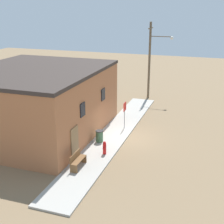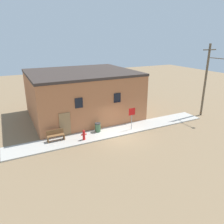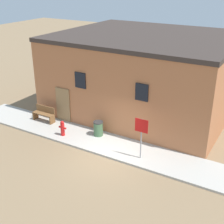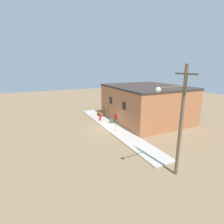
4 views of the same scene
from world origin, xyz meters
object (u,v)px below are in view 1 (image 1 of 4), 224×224
at_px(fire_hydrant, 105,148).
at_px(trash_bin, 99,136).
at_px(utility_pole, 151,58).
at_px(stop_sign, 125,110).
at_px(bench, 78,160).

distance_m(fire_hydrant, trash_bin, 1.98).
distance_m(trash_bin, utility_pole, 12.93).
xyz_separation_m(stop_sign, bench, (-6.91, 0.85, -1.01)).
bearing_deg(utility_pole, stop_sign, -179.97).
height_order(stop_sign, utility_pole, utility_pole).
relative_size(trash_bin, utility_pole, 0.11).
bearing_deg(bench, trash_bin, 1.32).
distance_m(fire_hydrant, bench, 2.35).
height_order(bench, trash_bin, bench).
height_order(fire_hydrant, utility_pole, utility_pole).
xyz_separation_m(fire_hydrant, trash_bin, (1.70, 1.01, -0.02)).
bearing_deg(trash_bin, stop_sign, -17.18).
height_order(stop_sign, trash_bin, stop_sign).
bearing_deg(fire_hydrant, utility_pole, 0.30).
relative_size(stop_sign, bench, 1.47).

